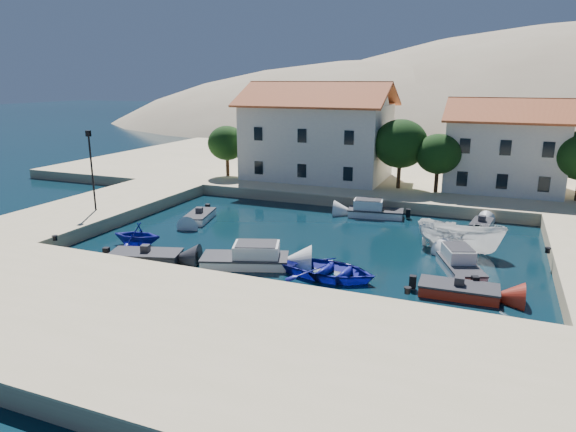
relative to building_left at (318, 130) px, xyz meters
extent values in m
plane|color=black|center=(6.00, -28.00, -5.94)|extent=(400.00, 400.00, 0.00)
cube|color=#C8B689|center=(6.00, -34.00, -5.44)|extent=(52.00, 12.00, 1.00)
cube|color=#C8B689|center=(-13.00, -18.00, -5.44)|extent=(8.00, 20.00, 1.00)
cube|color=#C8B689|center=(8.00, 10.00, -5.44)|extent=(80.00, 36.00, 1.00)
ellipsoid|color=#9D886A|center=(-4.00, 82.00, -25.94)|extent=(198.00, 126.00, 72.00)
cube|color=silver|center=(0.00, 0.00, -1.19)|extent=(14.00, 9.00, 7.50)
pyramid|color=#A14424|center=(0.00, 0.00, 3.66)|extent=(14.70, 9.45, 2.20)
cube|color=silver|center=(18.00, 1.00, -1.69)|extent=(10.00, 8.00, 6.50)
pyramid|color=#A14424|center=(18.00, 1.00, 2.46)|extent=(10.50, 8.40, 1.80)
cylinder|color=#382314|center=(-9.00, -3.00, -3.69)|extent=(0.36, 0.36, 2.50)
ellipsoid|color=black|center=(-9.00, -3.00, -1.44)|extent=(4.00, 4.00, 3.60)
cylinder|color=#382314|center=(9.00, -2.50, -3.44)|extent=(0.36, 0.36, 3.00)
ellipsoid|color=black|center=(9.00, -2.50, -0.74)|extent=(5.00, 5.00, 4.50)
cylinder|color=#382314|center=(12.50, -3.00, -3.69)|extent=(0.36, 0.36, 2.50)
ellipsoid|color=black|center=(12.50, -3.00, -1.44)|extent=(4.00, 4.00, 3.60)
cylinder|color=black|center=(-11.50, -20.00, -1.94)|extent=(0.14, 0.14, 6.00)
cube|color=black|center=(-11.50, -20.00, 1.06)|extent=(0.35, 0.25, 0.45)
cylinder|color=black|center=(-8.30, -27.20, -4.79)|extent=(0.36, 0.36, 0.30)
cylinder|color=black|center=(14.00, -27.20, -4.79)|extent=(0.36, 0.36, 0.30)
cylinder|color=black|center=(20.70, -18.00, -4.79)|extent=(0.36, 0.36, 0.30)
cube|color=#2E2D32|center=(-2.28, -25.93, -5.69)|extent=(4.60, 3.01, 0.90)
cube|color=#2E2D32|center=(-2.28, -25.93, -5.36)|extent=(4.71, 3.08, 0.10)
cube|color=#2E2D32|center=(-2.28, -25.93, -5.14)|extent=(0.62, 0.62, 0.50)
cube|color=white|center=(3.79, -24.32, -5.69)|extent=(5.53, 3.74, 0.90)
cube|color=#2E2D32|center=(3.79, -24.32, -5.36)|extent=(5.66, 3.82, 0.10)
cube|color=white|center=(3.79, -24.32, -4.99)|extent=(3.16, 2.64, 0.90)
imported|color=#1C1F9A|center=(9.12, -24.16, -5.94)|extent=(5.84, 4.46, 1.13)
cube|color=maroon|center=(16.19, -24.14, -5.69)|extent=(3.99, 1.89, 0.90)
cube|color=#2E2D32|center=(16.19, -24.14, -5.36)|extent=(4.08, 1.93, 0.10)
cube|color=#2E2D32|center=(16.19, -24.14, -5.14)|extent=(0.52, 0.52, 0.50)
cube|color=white|center=(16.01, -20.68, -5.69)|extent=(3.13, 4.57, 0.90)
cube|color=#2E2D32|center=(16.01, -20.68, -5.36)|extent=(3.19, 4.67, 0.10)
cube|color=white|center=(16.01, -20.68, -4.99)|extent=(2.17, 2.62, 0.90)
imported|color=white|center=(15.65, -16.58, -5.94)|extent=(6.00, 3.13, 2.20)
cube|color=white|center=(16.80, -10.51, -5.69)|extent=(1.70, 3.04, 0.90)
cube|color=#2E2D32|center=(16.80, -10.51, -5.36)|extent=(1.74, 3.11, 0.10)
cube|color=#2E2D32|center=(16.80, -10.51, -5.14)|extent=(0.56, 0.56, 0.50)
imported|color=#1C1F9A|center=(-4.81, -23.51, -5.94)|extent=(3.76, 3.37, 1.78)
cube|color=white|center=(-4.30, -16.37, -5.69)|extent=(2.50, 4.03, 0.90)
cube|color=#2E2D32|center=(-4.30, -16.37, -5.36)|extent=(2.56, 4.12, 0.10)
cube|color=#2E2D32|center=(-4.30, -16.37, -5.14)|extent=(0.60, 0.60, 0.50)
cube|color=white|center=(8.55, -9.92, -5.69)|extent=(4.58, 2.47, 0.90)
cube|color=#2E2D32|center=(8.55, -9.92, -5.36)|extent=(4.69, 2.53, 0.10)
cube|color=white|center=(8.55, -9.92, -4.99)|extent=(2.52, 1.89, 0.90)
camera|label=1|loc=(17.31, -50.53, 5.03)|focal=32.00mm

